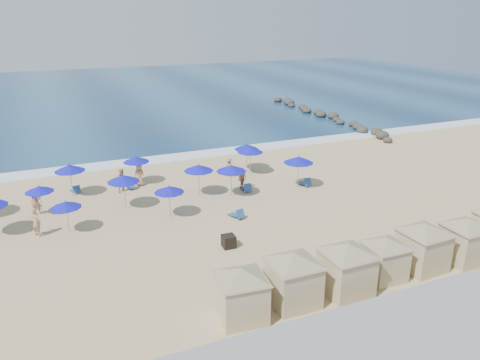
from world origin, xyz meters
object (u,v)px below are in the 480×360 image
object	(u,v)px
cabana_1	(293,272)
cabana_5	(466,234)
umbrella_10	(250,150)
umbrella_12	(39,189)
rock_jetty	(325,115)
cabana_4	(424,240)
umbrella_5	(123,178)
beachgoer_1	(123,180)
trash_bin	(229,241)
umbrella_9	(247,147)
beachgoer_0	(36,222)
umbrella_8	(231,168)
beachgoer_2	(242,179)
cabana_2	(347,262)
cabana_3	(385,253)
cabana_0	(241,287)
beachgoer_3	(229,167)
umbrella_7	(199,168)
umbrella_2	(69,168)
umbrella_11	(299,160)
beachgoer_5	(36,202)
beachgoer_4	(139,175)
umbrella_6	(169,189)
umbrella_4	(136,159)
umbrella_3	(66,205)

from	to	relation	value
cabana_1	cabana_5	distance (m)	10.61
umbrella_10	umbrella_12	bearing A→B (deg)	-172.37
rock_jetty	umbrella_10	bearing A→B (deg)	-137.85
cabana_4	umbrella_5	bearing A→B (deg)	132.14
beachgoer_1	trash_bin	bearing A→B (deg)	-95.04
umbrella_9	beachgoer_0	xyz separation A→B (m)	(-16.99, -6.53, -1.19)
umbrella_8	beachgoer_2	bearing A→B (deg)	38.06
cabana_2	umbrella_12	bearing A→B (deg)	130.18
cabana_3	cabana_0	bearing A→B (deg)	-178.49
beachgoer_2	beachgoer_3	bearing A→B (deg)	52.74
cabana_1	umbrella_7	world-z (taller)	cabana_1
trash_bin	umbrella_7	bearing A→B (deg)	84.57
umbrella_7	umbrella_8	bearing A→B (deg)	-28.16
umbrella_2	umbrella_11	size ratio (longest dim) A/B	0.96
cabana_4	umbrella_11	xyz separation A→B (m)	(0.04, 13.32, 0.64)
beachgoer_0	trash_bin	bearing A→B (deg)	-160.02
umbrella_9	beachgoer_5	distance (m)	17.26
umbrella_8	beachgoer_4	size ratio (longest dim) A/B	1.43
cabana_1	beachgoer_1	bearing A→B (deg)	104.95
cabana_3	umbrella_7	xyz separation A→B (m)	(-5.07, 14.79, 0.73)
umbrella_10	beachgoer_1	world-z (taller)	umbrella_10
umbrella_7	umbrella_12	bearing A→B (deg)	176.01
umbrella_5	cabana_5	bearing A→B (deg)	-43.02
umbrella_5	beachgoer_0	world-z (taller)	umbrella_5
beachgoer_0	umbrella_6	bearing A→B (deg)	-133.18
umbrella_6	beachgoer_4	bearing A→B (deg)	95.04
umbrella_7	beachgoer_1	xyz separation A→B (m)	(-5.12, 3.05, -1.27)
cabana_5	beachgoer_4	world-z (taller)	cabana_5
beachgoer_0	umbrella_9	bearing A→B (deg)	-108.79
umbrella_4	umbrella_10	world-z (taller)	umbrella_10
cabana_1	cabana_4	world-z (taller)	cabana_1
cabana_0	umbrella_9	size ratio (longest dim) A/B	1.80
cabana_0	umbrella_12	xyz separation A→B (m)	(-7.94, 15.77, 0.29)
beachgoer_5	rock_jetty	bearing A→B (deg)	41.10
umbrella_7	beachgoer_5	size ratio (longest dim) A/B	1.42
trash_bin	umbrella_12	size ratio (longest dim) A/B	0.34
umbrella_5	cabana_1	bearing A→B (deg)	-70.29
cabana_1	cabana_2	xyz separation A→B (m)	(2.79, -0.25, 0.01)
umbrella_9	umbrella_4	bearing A→B (deg)	178.21
umbrella_5	umbrella_6	size ratio (longest dim) A/B	1.11
cabana_3	trash_bin	bearing A→B (deg)	134.20
umbrella_3	umbrella_11	size ratio (longest dim) A/B	0.81
cabana_4	beachgoer_2	world-z (taller)	cabana_4
cabana_1	umbrella_6	distance (m)	12.19
cabana_0	umbrella_9	xyz separation A→B (m)	(8.69, 19.01, 0.53)
cabana_2	beachgoer_2	distance (m)	15.08
umbrella_7	umbrella_12	size ratio (longest dim) A/B	1.16
umbrella_6	umbrella_10	world-z (taller)	umbrella_10
rock_jetty	cabana_3	xyz separation A→B (m)	(-18.65, -34.22, 1.09)
cabana_4	umbrella_4	world-z (taller)	cabana_4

